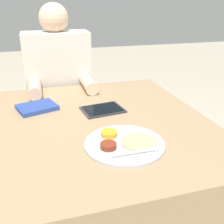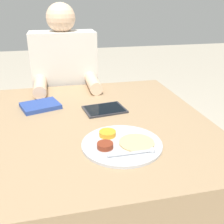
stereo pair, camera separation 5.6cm
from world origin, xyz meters
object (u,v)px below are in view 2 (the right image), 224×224
(person_diner, at_px, (67,104))
(thali_tray, at_px, (122,144))
(tablet_device, at_px, (105,109))
(red_notebook, at_px, (40,106))

(person_diner, bearing_deg, thali_tray, -80.48)
(tablet_device, bearing_deg, thali_tray, -90.49)
(red_notebook, relative_size, person_diner, 0.17)
(thali_tray, bearing_deg, person_diner, 99.52)
(thali_tray, height_order, person_diner, person_diner)
(red_notebook, distance_m, person_diner, 0.50)
(thali_tray, distance_m, person_diner, 0.90)
(red_notebook, bearing_deg, person_diner, 72.21)
(red_notebook, height_order, tablet_device, red_notebook)
(tablet_device, bearing_deg, red_notebook, 161.42)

